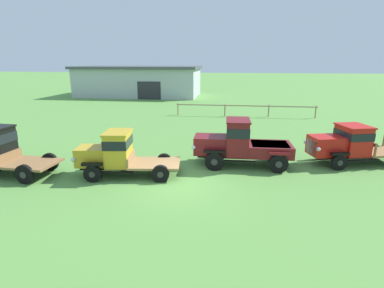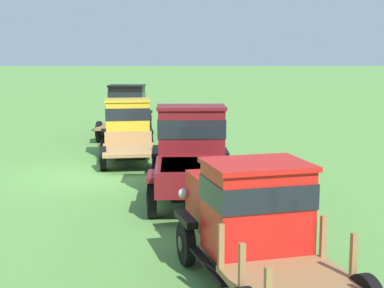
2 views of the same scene
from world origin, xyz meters
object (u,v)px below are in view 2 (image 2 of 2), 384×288
(vintage_truck_second_in_line, at_px, (127,128))
(vintage_truck_foreground_near, at_px, (127,110))
(vintage_truck_far_side, at_px, (250,215))
(vintage_truck_midrow_center, at_px, (191,154))

(vintage_truck_second_in_line, bearing_deg, vintage_truck_foreground_near, -174.44)
(vintage_truck_far_side, bearing_deg, vintage_truck_midrow_center, -170.44)
(vintage_truck_midrow_center, distance_m, vintage_truck_far_side, 5.44)
(vintage_truck_foreground_near, bearing_deg, vintage_truck_far_side, 12.31)
(vintage_truck_second_in_line, xyz_separation_m, vintage_truck_midrow_center, (5.63, 2.17, 0.10))
(vintage_truck_second_in_line, height_order, vintage_truck_midrow_center, vintage_truck_midrow_center)
(vintage_truck_foreground_near, height_order, vintage_truck_second_in_line, vintage_truck_foreground_near)
(vintage_truck_midrow_center, relative_size, vintage_truck_far_side, 0.98)
(vintage_truck_midrow_center, bearing_deg, vintage_truck_far_side, 9.56)
(vintage_truck_foreground_near, bearing_deg, vintage_truck_midrow_center, 13.60)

